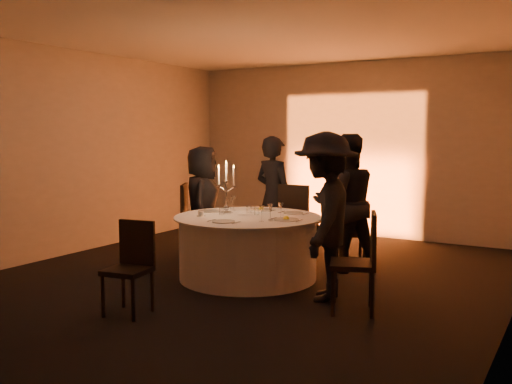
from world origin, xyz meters
The scene contains 31 objects.
floor centered at (0.00, 0.00, 0.00)m, with size 7.00×7.00×0.00m, color black.
ceiling centered at (0.00, 0.00, 3.00)m, with size 7.00×7.00×0.00m, color white.
wall_back centered at (0.00, 3.50, 1.50)m, with size 7.00×7.00×0.00m, color #AFA9A2.
wall_left centered at (-3.00, 0.00, 1.50)m, with size 7.00×7.00×0.00m, color #AFA9A2.
uplighter_fixture centered at (0.00, 3.20, 0.05)m, with size 0.25×0.12×0.10m, color black.
banquet_table centered at (0.00, 0.00, 0.38)m, with size 1.80×1.80×0.77m.
chair_left centered at (-1.29, 0.61, 0.60)m, with size 0.63×0.63×1.06m.
chair_back_left centered at (0.04, 1.28, 0.61)m, with size 0.48×0.48×1.07m.
chair_back_right centered at (0.84, 1.34, 0.48)m, with size 0.51×0.51×0.86m.
chair_right centered at (1.67, -0.58, 0.57)m, with size 0.57×0.57×1.01m.
chair_front centered at (-0.30, -1.74, 0.51)m, with size 0.46×0.46×0.91m.
guest_left centered at (-1.11, 0.60, 0.80)m, with size 0.78×0.51×1.60m, color black.
guest_back_left centered at (-0.32, 1.26, 0.87)m, with size 0.63×0.42×1.74m, color black.
guest_back_right centered at (0.90, 0.96, 0.89)m, with size 0.86×0.67×1.77m, color black.
guest_right centered at (1.17, -0.35, 0.90)m, with size 1.16×0.67×1.80m, color black.
plate_left centered at (-0.61, 0.13, 0.78)m, with size 0.36×0.29×0.01m.
plate_back_left centered at (-0.12, 0.54, 0.79)m, with size 0.36×0.29×0.08m.
plate_back_right centered at (0.38, 0.49, 0.78)m, with size 0.35×0.25×0.01m.
plate_right centered at (0.55, -0.04, 0.79)m, with size 0.36×0.29×0.08m.
plate_front centered at (0.00, -0.53, 0.78)m, with size 0.36×0.26×0.01m.
coffee_cup centered at (-0.49, -0.29, 0.80)m, with size 0.11×0.11×0.07m.
candelabra centered at (-0.35, 0.06, 1.00)m, with size 0.28×0.14×0.67m.
wine_glass_a centered at (0.44, 0.03, 0.91)m, with size 0.07×0.07×0.19m.
wine_glass_b centered at (0.43, -0.20, 0.91)m, with size 0.07×0.07×0.19m.
wine_glass_c centered at (-0.35, 0.16, 0.91)m, with size 0.07×0.07×0.19m.
wine_glass_d centered at (0.36, -0.29, 0.91)m, with size 0.07×0.07×0.19m.
wine_glass_e centered at (0.38, -0.12, 0.91)m, with size 0.07×0.07×0.19m.
wine_glass_f centered at (-0.44, 0.37, 0.91)m, with size 0.07×0.07×0.19m.
tumbler_a centered at (0.04, 0.15, 0.82)m, with size 0.07×0.07×0.09m, color white.
tumbler_b centered at (-0.13, 0.25, 0.82)m, with size 0.07×0.07×0.09m, color white.
tumbler_c centered at (-0.34, -0.06, 0.82)m, with size 0.07×0.07×0.09m, color white.
Camera 1 is at (3.57, -5.91, 1.79)m, focal length 40.00 mm.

